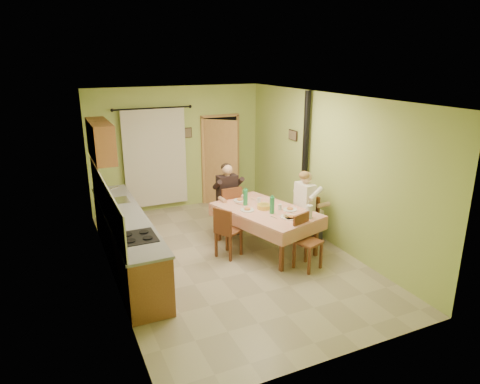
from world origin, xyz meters
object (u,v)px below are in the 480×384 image
chair_left (228,241)px  man_right (306,199)px  man_far (228,190)px  stove_flue (304,181)px  dining_table (266,229)px  chair_far (228,218)px  chair_near (307,252)px  chair_right (305,228)px

chair_left → man_right: size_ratio=0.67×
man_far → stove_flue: 1.55m
dining_table → chair_far: bearing=91.8°
chair_near → man_far: size_ratio=0.67×
chair_left → man_far: size_ratio=0.67×
chair_far → man_far: 0.59m
chair_right → chair_left: 1.58m
chair_far → chair_right: size_ratio=1.05×
chair_far → stove_flue: 1.71m
dining_table → chair_far: size_ratio=2.23×
dining_table → chair_near: 1.04m
chair_right → man_right: size_ratio=0.67×
chair_near → man_right: (0.54, 0.91, 0.59)m
chair_far → man_right: 1.66m
dining_table → chair_far: chair_far is taller
dining_table → man_far: (-0.33, 1.00, 0.50)m
chair_near → chair_right: chair_near is taller
man_right → chair_right: bearing=-90.0°
stove_flue → man_far: bearing=162.1°
chair_right → man_right: bearing=90.0°
chair_near → man_far: (-0.58, 2.00, 0.59)m
chair_near → man_right: man_right is taller
chair_far → chair_left: (-0.44, -1.02, -0.00)m
dining_table → stove_flue: stove_flue is taller
dining_table → man_right: bearing=-22.8°
chair_far → man_far: man_far is taller
chair_far → stove_flue: stove_flue is taller
chair_right → man_far: 1.68m
dining_table → chair_right: size_ratio=2.35×
dining_table → chair_left: (-0.77, -0.04, -0.09)m
man_far → stove_flue: stove_flue is taller
chair_near → stove_flue: (0.89, 1.53, 0.74)m
chair_left → stove_flue: stove_flue is taller
man_right → man_far: bearing=42.5°
chair_right → chair_left: size_ratio=1.00×
chair_left → chair_near: bearing=17.1°
chair_right → dining_table: bearing=80.3°
man_right → stove_flue: size_ratio=0.50×
chair_far → chair_near: size_ratio=1.05×
dining_table → chair_left: chair_left is taller
chair_left → man_right: 1.67m
dining_table → chair_near: bearing=-92.2°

